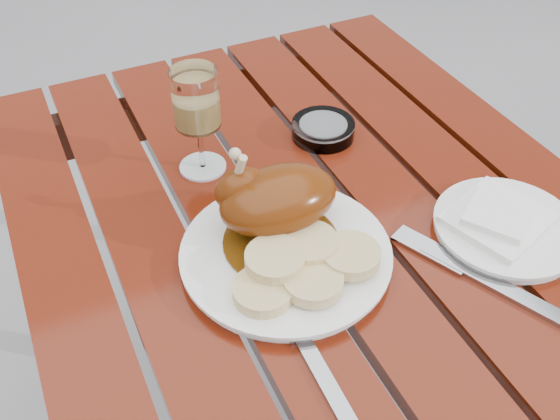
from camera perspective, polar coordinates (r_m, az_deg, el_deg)
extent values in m
cube|color=maroon|center=(1.13, 4.93, -17.39)|extent=(0.80, 1.20, 0.75)
cylinder|color=white|center=(0.81, 0.53, -4.12)|extent=(0.28, 0.28, 0.02)
cylinder|color=#4F2C09|center=(0.81, 0.08, -2.90)|extent=(0.15, 0.15, 0.00)
ellipsoid|color=#722C08|center=(0.81, -0.13, 0.98)|extent=(0.16, 0.11, 0.08)
ellipsoid|color=#722C08|center=(0.81, -3.47, 1.86)|extent=(0.07, 0.05, 0.06)
cylinder|color=#C6B28C|center=(0.80, -3.99, 2.96)|extent=(0.02, 0.04, 0.08)
cylinder|color=#E0CB88|center=(0.75, -1.55, -7.40)|extent=(0.07, 0.07, 0.02)
cylinder|color=#E0CB88|center=(0.75, 3.03, -6.53)|extent=(0.07, 0.07, 0.02)
cylinder|color=#E0CB88|center=(0.78, 6.51, -4.13)|extent=(0.07, 0.07, 0.02)
cylinder|color=#E0CB88|center=(0.78, 2.64, -3.10)|extent=(0.07, 0.07, 0.02)
cylinder|color=#E0CB88|center=(0.76, -0.48, -4.51)|extent=(0.07, 0.07, 0.02)
cylinder|color=tan|center=(0.91, -7.49, 7.95)|extent=(0.09, 0.09, 0.17)
cylinder|color=white|center=(0.90, 19.96, -1.54)|extent=(0.25, 0.25, 0.02)
cube|color=white|center=(0.89, 19.28, -0.72)|extent=(0.15, 0.15, 0.01)
cylinder|color=#B2B7BC|center=(1.02, 3.96, 7.37)|extent=(0.10, 0.10, 0.03)
cube|color=gray|center=(0.71, 3.81, -14.68)|extent=(0.02, 0.15, 0.01)
cube|color=gray|center=(0.83, 19.86, -6.84)|extent=(0.12, 0.22, 0.01)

